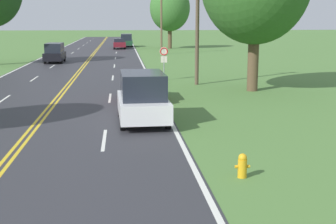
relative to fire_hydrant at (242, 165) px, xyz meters
name	(u,v)px	position (x,y,z in m)	size (l,w,h in m)	color
fire_hydrant	(242,165)	(0.00, 0.00, 0.00)	(0.40, 0.24, 0.66)	gold
traffic_sign	(164,55)	(-0.21, 20.73, 1.39)	(0.60, 0.10, 2.30)	gray
utility_pole_midground	(197,18)	(1.71, 18.26, 3.94)	(1.80, 0.24, 8.25)	brown
utility_pole_far	(161,18)	(1.78, 46.01, 4.07)	(1.80, 0.24, 8.51)	brown
tree_left_verge	(170,8)	(4.04, 57.85, 5.53)	(5.86, 5.86, 9.25)	brown
car_white_van_nearest	(143,97)	(-2.32, 7.10, 0.71)	(2.07, 4.17, 2.06)	black
car_red_hatchback_approaching	(138,85)	(-2.29, 12.58, 0.46)	(1.90, 3.74, 1.47)	black
car_black_van_mid_near	(55,53)	(-9.70, 35.69, 0.63)	(1.73, 4.39, 1.90)	black
car_maroon_sedan_mid_far	(119,43)	(-3.40, 57.67, 0.46)	(1.82, 4.02, 1.51)	black
car_dark_green_van_receding	(127,40)	(-2.28, 63.08, 0.70)	(2.01, 4.70, 2.01)	black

